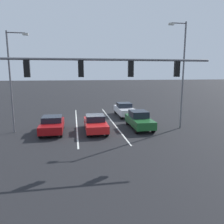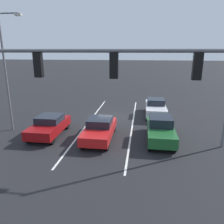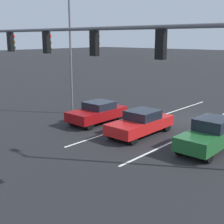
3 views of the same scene
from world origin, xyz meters
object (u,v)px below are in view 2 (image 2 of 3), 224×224
Objects in this scene: car_red_midlane_front at (100,129)px; traffic_signal_gantry at (27,76)px; car_maroon_rightlane_front at (49,125)px; street_lamp_right_shoulder at (7,66)px; car_darkgreen_leftlane_front at (160,129)px; car_white_leftlane_second at (156,107)px.

traffic_signal_gantry is (1.87, 5.35, 4.11)m from car_red_midlane_front.
car_maroon_rightlane_front is 5.09m from street_lamp_right_shoulder.
car_darkgreen_leftlane_front is 0.52× the size of street_lamp_right_shoulder.
traffic_signal_gantry is at bearing 128.23° from street_lamp_right_shoulder.
car_red_midlane_front is 0.53× the size of street_lamp_right_shoulder.
car_darkgreen_leftlane_front is 9.16m from traffic_signal_gantry.
car_maroon_rightlane_front is 7.12m from traffic_signal_gantry.
street_lamp_right_shoulder reaches higher than car_red_midlane_front.
car_red_midlane_front is at bearing 177.22° from car_maroon_rightlane_front.
street_lamp_right_shoulder reaches higher than car_darkgreen_leftlane_front.
car_red_midlane_front reaches higher than car_maroon_rightlane_front.
car_darkgreen_leftlane_front is 5.79m from car_white_leftlane_second.
car_darkgreen_leftlane_front is 0.32× the size of traffic_signal_gantry.
car_white_leftlane_second is (-7.69, -5.95, 0.06)m from car_maroon_rightlane_front.
car_red_midlane_front is at bearing -109.23° from traffic_signal_gantry.
car_maroon_rightlane_front is (7.72, 0.16, -0.07)m from car_darkgreen_leftlane_front.
traffic_signal_gantry is at bearing 62.80° from car_white_leftlane_second.
street_lamp_right_shoulder is (6.70, -0.79, 4.04)m from car_red_midlane_front.
car_darkgreen_leftlane_front is at bearing 177.62° from street_lamp_right_shoulder.
car_white_leftlane_second is 0.33× the size of traffic_signal_gantry.
car_red_midlane_front is at bearing 56.66° from car_white_leftlane_second.
car_white_leftlane_second reaches higher than car_red_midlane_front.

